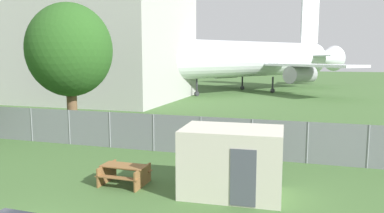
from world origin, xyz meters
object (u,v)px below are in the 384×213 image
at_px(picnic_bench_near_cabin, 124,172).
at_px(tree_left_of_cabin, 70,50).
at_px(portable_cabin, 232,161).
at_px(airplane, 252,59).

bearing_deg(picnic_bench_near_cabin, tree_left_of_cabin, 133.83).
bearing_deg(picnic_bench_near_cabin, portable_cabin, 3.33).
relative_size(airplane, portable_cabin, 9.64).
bearing_deg(airplane, tree_left_of_cabin, 21.50).
relative_size(picnic_bench_near_cabin, tree_left_of_cabin, 0.21).
bearing_deg(tree_left_of_cabin, portable_cabin, -34.15).
distance_m(airplane, portable_cabin, 39.87).
bearing_deg(airplane, portable_cabin, 42.39).
distance_m(portable_cabin, picnic_bench_near_cabin, 4.21).
height_order(portable_cabin, picnic_bench_near_cabin, portable_cabin).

